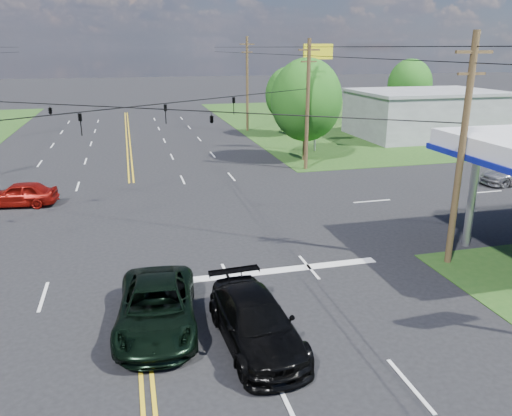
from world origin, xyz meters
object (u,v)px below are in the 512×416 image
object	(u,v)px
retail_ne	(425,115)
tree_right_b	(289,95)
tree_far_r	(410,84)
pole_ne	(308,104)
pole_se	(462,150)
suv_black	(256,322)
pole_right_far	(247,83)
tree_right_a	(306,100)
pickup_dkgreen	(157,307)

from	to	relation	value
retail_ne	tree_right_b	distance (m)	14.22
retail_ne	tree_far_r	size ratio (longest dim) A/B	1.83
retail_ne	pole_ne	bearing A→B (deg)	-147.09
pole_ne	tree_far_r	size ratio (longest dim) A/B	1.25
pole_se	suv_black	bearing A→B (deg)	-157.60
pole_se	tree_far_r	world-z (taller)	pole_se
retail_ne	tree_right_b	bearing A→B (deg)	163.50
tree_far_r	suv_black	world-z (taller)	tree_far_r
pole_ne	pole_right_far	bearing A→B (deg)	90.00
pole_se	tree_right_a	xyz separation A→B (m)	(1.00, 21.00, -0.05)
tree_right_a	tree_far_r	xyz separation A→B (m)	(20.00, 18.00, -0.33)
pole_se	tree_right_a	size ratio (longest dim) A/B	1.16
tree_far_r	suv_black	xyz separation A→B (m)	(-30.59, -42.95, -3.78)
pole_right_far	suv_black	bearing A→B (deg)	-103.18
tree_far_r	pickup_dkgreen	distance (m)	53.26
tree_right_b	pickup_dkgreen	size ratio (longest dim) A/B	1.30
pole_right_far	tree_right_a	xyz separation A→B (m)	(1.00, -16.00, -0.30)
pole_se	tree_right_b	bearing A→B (deg)	83.95
tree_far_r	pole_ne	bearing A→B (deg)	-135.00
pole_se	tree_right_a	bearing A→B (deg)	87.27
retail_ne	pole_se	xyz separation A→B (m)	(-17.00, -29.00, 2.72)
pole_ne	suv_black	distance (m)	24.31
pickup_dkgreen	tree_right_a	bearing A→B (deg)	65.49
tree_right_b	pickup_dkgreen	bearing A→B (deg)	-114.42
pole_right_far	tree_far_r	distance (m)	21.10
pole_ne	pickup_dkgreen	distance (m)	24.14
retail_ne	pole_se	bearing A→B (deg)	-120.38
pickup_dkgreen	suv_black	world-z (taller)	suv_black
tree_right_a	tree_right_b	size ratio (longest dim) A/B	1.15
pole_se	suv_black	world-z (taller)	pole_se
pickup_dkgreen	tree_right_b	bearing A→B (deg)	71.23
retail_ne	tree_far_r	xyz separation A→B (m)	(4.00, 10.00, 2.34)
suv_black	tree_right_b	bearing A→B (deg)	66.90
retail_ne	tree_far_r	world-z (taller)	tree_far_r
suv_black	pole_ne	bearing A→B (deg)	62.81
pole_right_far	tree_right_a	bearing A→B (deg)	-86.42
pole_right_far	pickup_dkgreen	distance (m)	41.41
suv_black	pickup_dkgreen	bearing A→B (deg)	145.82
tree_right_b	pickup_dkgreen	world-z (taller)	tree_right_b
pole_right_far	tree_right_b	distance (m)	5.40
pole_ne	tree_far_r	xyz separation A→B (m)	(21.00, 21.00, -0.37)
pole_right_far	suv_black	size ratio (longest dim) A/B	1.90
pole_se	tree_right_a	world-z (taller)	pole_se
pole_ne	pickup_dkgreen	world-z (taller)	pole_ne
retail_ne	suv_black	bearing A→B (deg)	-128.90
pole_right_far	tree_far_r	bearing A→B (deg)	5.44
pole_se	pole_right_far	world-z (taller)	pole_right_far
pole_right_far	suv_black	distance (m)	42.29
pole_ne	tree_right_a	world-z (taller)	pole_ne
pickup_dkgreen	suv_black	distance (m)	3.38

